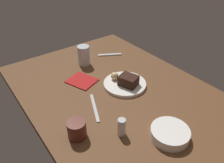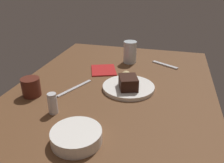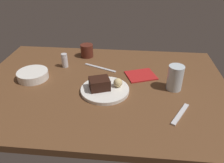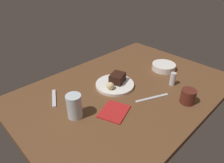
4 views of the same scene
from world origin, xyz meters
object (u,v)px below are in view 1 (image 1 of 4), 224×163
(salt_shaker, at_px, (122,127))
(water_glass, at_px, (84,55))
(dessert_plate, at_px, (125,84))
(chocolate_cake_slice, at_px, (128,81))
(butter_knife, at_px, (95,107))
(bread_roll, at_px, (115,76))
(coffee_cup, at_px, (77,129))
(folded_napkin, at_px, (82,81))
(side_bowl, at_px, (170,133))
(dessert_spoon, at_px, (110,55))

(salt_shaker, bearing_deg, water_glass, 163.44)
(dessert_plate, distance_m, chocolate_cake_slice, 0.04)
(butter_knife, bearing_deg, dessert_plate, -52.66)
(butter_knife, bearing_deg, chocolate_cake_slice, -58.71)
(bread_roll, relative_size, coffee_cup, 0.55)
(dessert_plate, xyz_separation_m, bread_roll, (-0.06, -0.02, 0.03))
(bread_roll, xyz_separation_m, butter_knife, (0.11, -0.20, -0.03))
(water_glass, height_order, coffee_cup, water_glass)
(salt_shaker, height_order, water_glass, water_glass)
(chocolate_cake_slice, bearing_deg, bread_roll, -162.35)
(bread_roll, height_order, folded_napkin, bread_roll)
(bread_roll, height_order, water_glass, water_glass)
(salt_shaker, height_order, coffee_cup, salt_shaker)
(chocolate_cake_slice, height_order, folded_napkin, chocolate_cake_slice)
(side_bowl, distance_m, butter_knife, 0.35)
(dessert_plate, xyz_separation_m, salt_shaker, (0.25, -0.22, 0.03))
(salt_shaker, distance_m, butter_knife, 0.20)
(dessert_plate, bearing_deg, dessert_spoon, 156.71)
(dessert_spoon, distance_m, butter_knife, 0.51)
(salt_shaker, xyz_separation_m, water_glass, (-0.56, 0.17, 0.02))
(bread_roll, distance_m, water_glass, 0.26)
(dessert_plate, distance_m, water_glass, 0.32)
(water_glass, distance_m, side_bowl, 0.69)
(side_bowl, xyz_separation_m, coffee_cup, (-0.22, -0.28, 0.02))
(water_glass, distance_m, butter_knife, 0.41)
(chocolate_cake_slice, xyz_separation_m, salt_shaker, (0.22, -0.22, -0.00))
(dessert_plate, distance_m, dessert_spoon, 0.34)
(dessert_spoon, bearing_deg, butter_knife, 75.73)
(dessert_plate, height_order, side_bowl, side_bowl)
(dessert_plate, height_order, coffee_cup, coffee_cup)
(water_glass, distance_m, coffee_cup, 0.56)
(water_glass, bearing_deg, side_bowl, -2.30)
(salt_shaker, relative_size, butter_knife, 0.40)
(dessert_plate, relative_size, dessert_spoon, 1.46)
(coffee_cup, bearing_deg, bread_roll, 121.58)
(dessert_spoon, relative_size, butter_knife, 0.79)
(side_bowl, bearing_deg, chocolate_cake_slice, 166.27)
(coffee_cup, bearing_deg, salt_shaker, 56.85)
(chocolate_cake_slice, xyz_separation_m, coffee_cup, (0.13, -0.37, -0.00))
(bread_roll, height_order, salt_shaker, salt_shaker)
(chocolate_cake_slice, distance_m, dessert_spoon, 0.36)
(dessert_plate, height_order, dessert_spoon, dessert_plate)
(dessert_plate, relative_size, bread_roll, 5.41)
(salt_shaker, bearing_deg, dessert_spoon, 147.59)
(coffee_cup, relative_size, dessert_spoon, 0.50)
(side_bowl, distance_m, dessert_spoon, 0.72)
(dessert_spoon, bearing_deg, coffee_cup, 72.86)
(dessert_plate, relative_size, side_bowl, 1.46)
(coffee_cup, bearing_deg, folded_napkin, 147.11)
(dessert_plate, xyz_separation_m, folded_napkin, (-0.16, -0.16, -0.01))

